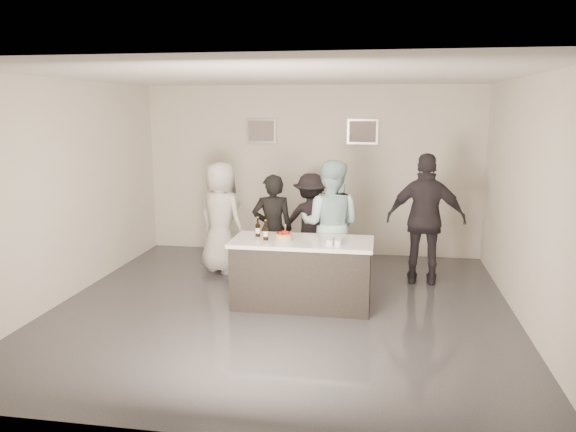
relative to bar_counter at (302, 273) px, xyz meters
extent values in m
plane|color=#3D3D42|center=(-0.25, -0.17, -0.45)|extent=(6.00, 6.00, 0.00)
plane|color=white|center=(-0.25, -0.17, 2.55)|extent=(6.00, 6.00, 0.00)
cube|color=silver|center=(-0.25, 2.83, 1.05)|extent=(6.00, 0.04, 3.00)
cube|color=silver|center=(-0.25, -3.17, 1.05)|extent=(6.00, 0.04, 3.00)
cube|color=silver|center=(-3.25, -0.17, 1.05)|extent=(0.04, 6.00, 3.00)
cube|color=silver|center=(2.75, -0.17, 1.05)|extent=(0.04, 6.00, 3.00)
cube|color=#B2B2B7|center=(-1.15, 2.80, 1.75)|extent=(0.54, 0.04, 0.44)
cube|color=#B2B2B7|center=(0.65, 2.80, 1.75)|extent=(0.54, 0.04, 0.44)
cube|color=white|center=(0.00, 0.00, 0.00)|extent=(1.86, 0.86, 0.90)
cylinder|color=#DF5A17|center=(-0.24, -0.05, 0.49)|extent=(0.23, 0.23, 0.08)
cylinder|color=black|center=(-0.62, 0.10, 0.58)|extent=(0.07, 0.07, 0.26)
cylinder|color=black|center=(-0.47, -0.08, 0.58)|extent=(0.07, 0.07, 0.26)
cube|color=orange|center=(0.44, -0.15, 0.49)|extent=(0.19, 0.30, 0.08)
cube|color=pink|center=(-0.38, -0.28, 0.45)|extent=(0.24, 0.08, 0.01)
imported|color=black|center=(-0.57, 0.86, 0.38)|extent=(0.68, 0.53, 1.66)
imported|color=#B0DCE6|center=(0.29, 0.85, 0.49)|extent=(1.00, 0.83, 1.88)
imported|color=silver|center=(-1.50, 1.36, 0.44)|extent=(1.03, 0.91, 1.78)
imported|color=#29262C|center=(1.67, 1.28, 0.53)|extent=(1.18, 0.55, 1.96)
imported|color=black|center=(-0.12, 1.84, 0.33)|extent=(1.05, 0.65, 1.56)
camera|label=1|loc=(1.01, -7.12, 2.17)|focal=35.00mm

